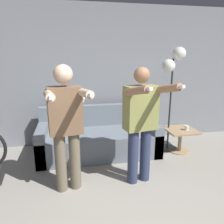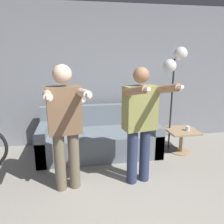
# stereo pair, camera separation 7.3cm
# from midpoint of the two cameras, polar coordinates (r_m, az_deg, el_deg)

# --- Properties ---
(wall_back) EXTENTS (10.00, 0.05, 2.60)m
(wall_back) POSITION_cam_midpoint_polar(r_m,az_deg,el_deg) (4.25, -0.57, 9.32)
(wall_back) COLOR gray
(wall_back) RESTS_ON ground_plane
(couch) EXTENTS (2.05, 0.87, 0.80)m
(couch) POSITION_cam_midpoint_polar(r_m,az_deg,el_deg) (3.89, -2.82, -6.97)
(couch) COLOR slate
(couch) RESTS_ON ground_plane
(person_left) EXTENTS (0.54, 0.72, 1.60)m
(person_left) POSITION_cam_midpoint_polar(r_m,az_deg,el_deg) (2.69, -11.45, -2.41)
(person_left) COLOR #6B604C
(person_left) RESTS_ON ground_plane
(person_right) EXTENTS (0.57, 0.73, 1.56)m
(person_right) POSITION_cam_midpoint_polar(r_m,az_deg,el_deg) (2.83, 8.17, -1.87)
(person_right) COLOR #2D3856
(person_right) RESTS_ON ground_plane
(cat) EXTENTS (0.52, 0.13, 0.18)m
(cat) POSITION_cam_midpoint_polar(r_m,az_deg,el_deg) (4.00, -9.13, 2.84)
(cat) COLOR silver
(cat) RESTS_ON couch
(floor_lamp) EXTENTS (0.40, 0.34, 1.83)m
(floor_lamp) POSITION_cam_midpoint_polar(r_m,az_deg,el_deg) (3.92, 16.46, 10.24)
(floor_lamp) COLOR black
(floor_lamp) RESTS_ON ground_plane
(side_table) EXTENTS (0.52, 0.52, 0.42)m
(side_table) POSITION_cam_midpoint_polar(r_m,az_deg,el_deg) (4.10, 18.17, -5.93)
(side_table) COLOR #A38460
(side_table) RESTS_ON ground_plane
(cup) EXTENTS (0.07, 0.07, 0.08)m
(cup) POSITION_cam_midpoint_polar(r_m,az_deg,el_deg) (4.04, 19.66, -4.08)
(cup) COLOR silver
(cup) RESTS_ON side_table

